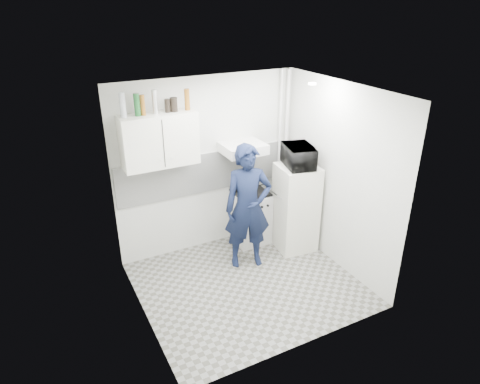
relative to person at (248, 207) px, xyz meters
name	(u,v)px	position (x,y,z in m)	size (l,w,h in m)	color
floor	(248,284)	(-0.25, -0.47, -0.90)	(2.80, 2.80, 0.00)	gray
ceiling	(249,92)	(-0.25, -0.47, 1.70)	(2.80, 2.80, 0.00)	white
wall_back	(208,165)	(-0.25, 0.78, 0.40)	(2.80, 2.80, 0.00)	beige
wall_left	(136,223)	(-1.65, -0.47, 0.40)	(2.60, 2.60, 0.00)	beige
wall_right	(338,178)	(1.15, -0.47, 0.40)	(2.60, 2.60, 0.00)	beige
person	(248,207)	(0.00, 0.00, 0.00)	(0.66, 0.43, 1.81)	black
stove	(250,217)	(0.34, 0.53, -0.49)	(0.52, 0.52, 0.82)	silver
fridge	(296,208)	(0.85, 0.06, -0.24)	(0.55, 0.55, 1.34)	silver
stove_top	(251,192)	(0.34, 0.53, -0.06)	(0.49, 0.49, 0.03)	black
saucepan	(251,189)	(0.35, 0.53, 0.00)	(0.16, 0.16, 0.09)	silver
microwave	(299,156)	(0.85, 0.06, 0.59)	(0.38, 0.56, 0.31)	black
bottle_a	(123,105)	(-1.42, 0.61, 1.45)	(0.07, 0.07, 0.31)	#B2B7BC
bottle_b	(137,105)	(-1.24, 0.61, 1.44)	(0.07, 0.07, 0.28)	#144C1E
bottle_c	(143,105)	(-1.17, 0.61, 1.42)	(0.06, 0.06, 0.26)	brown
bottle_d	(155,102)	(-1.01, 0.61, 1.45)	(0.07, 0.07, 0.30)	silver
canister_a	(167,106)	(-0.86, 0.61, 1.38)	(0.07, 0.07, 0.17)	black
canister_b	(174,105)	(-0.77, 0.61, 1.39)	(0.10, 0.10, 0.18)	black
bottle_e	(187,99)	(-0.58, 0.61, 1.43)	(0.07, 0.07, 0.28)	brown
upper_cabinet	(159,140)	(-1.00, 0.61, 0.95)	(1.00, 0.35, 0.70)	silver
range_hood	(243,148)	(0.20, 0.53, 0.67)	(0.60, 0.50, 0.14)	silver
backsplash	(208,172)	(-0.25, 0.77, 0.30)	(2.74, 0.03, 0.60)	white
pipe_a	(285,153)	(1.05, 0.70, 0.40)	(0.05, 0.05, 2.60)	silver
pipe_b	(279,154)	(0.93, 0.70, 0.40)	(0.04, 0.04, 2.60)	silver
ceiling_spot_fixture	(312,84)	(0.75, -0.27, 1.67)	(0.10, 0.10, 0.02)	white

